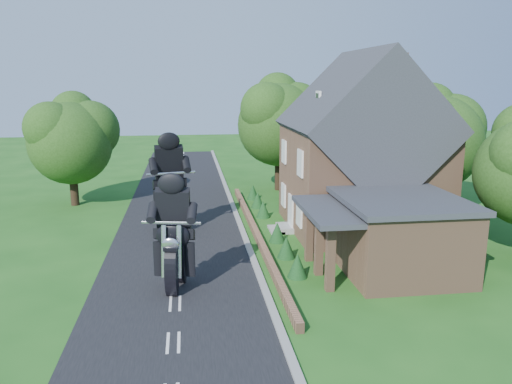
{
  "coord_description": "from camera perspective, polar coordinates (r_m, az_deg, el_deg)",
  "views": [
    {
      "loc": [
        0.66,
        -21.25,
        8.48
      ],
      "look_at": [
        4.14,
        3.97,
        2.8
      ],
      "focal_mm": 35.0,
      "sensor_mm": 36.0,
      "label": 1
    }
  ],
  "objects": [
    {
      "name": "ground",
      "position": [
        22.89,
        -9.07,
        -9.33
      ],
      "size": [
        120.0,
        120.0,
        0.0
      ],
      "primitive_type": "plane",
      "color": "#1C5016",
      "rests_on": "ground"
    },
    {
      "name": "shrub_b",
      "position": [
        24.53,
        3.49,
        -6.3
      ],
      "size": [
        0.9,
        0.9,
        1.1
      ],
      "primitive_type": "cone",
      "color": "#113716",
      "rests_on": "ground"
    },
    {
      "name": "road",
      "position": [
        22.88,
        -9.08,
        -9.31
      ],
      "size": [
        7.0,
        80.0,
        0.02
      ],
      "primitive_type": "cube",
      "color": "black",
      "rests_on": "ground"
    },
    {
      "name": "shrub_c",
      "position": [
        26.87,
        2.44,
        -4.6
      ],
      "size": [
        0.9,
        0.9,
        1.1
      ],
      "primitive_type": "cone",
      "color": "#113716",
      "rests_on": "ground"
    },
    {
      "name": "motorcycle_lead",
      "position": [
        21.1,
        -9.17,
        -9.1
      ],
      "size": [
        0.71,
        1.64,
        1.48
      ],
      "primitive_type": null,
      "rotation": [
        0.0,
        0.0,
        2.94
      ],
      "color": "black",
      "rests_on": "ground"
    },
    {
      "name": "tree_house_right",
      "position": [
        34.04,
        20.33,
        6.25
      ],
      "size": [
        6.51,
        6.0,
        8.4
      ],
      "color": "black",
      "rests_on": "ground"
    },
    {
      "name": "kerb",
      "position": [
        23.05,
        0.13,
        -8.85
      ],
      "size": [
        0.3,
        80.0,
        0.12
      ],
      "primitive_type": "cube",
      "color": "gray",
      "rests_on": "ground"
    },
    {
      "name": "shrub_a",
      "position": [
        22.24,
        4.76,
        -8.36
      ],
      "size": [
        0.9,
        0.9,
        1.1
      ],
      "primitive_type": "cone",
      "color": "#113716",
      "rests_on": "ground"
    },
    {
      "name": "garden_wall",
      "position": [
        27.76,
        0.03,
        -4.78
      ],
      "size": [
        0.3,
        22.0,
        0.4
      ],
      "primitive_type": "cube",
      "color": "#906449",
      "rests_on": "ground"
    },
    {
      "name": "motorcycle_follow",
      "position": [
        29.19,
        -9.68,
        -2.75
      ],
      "size": [
        0.83,
        1.89,
        1.71
      ],
      "primitive_type": null,
      "rotation": [
        0.0,
        0.0,
        3.35
      ],
      "color": "black",
      "rests_on": "ground"
    },
    {
      "name": "tree_behind_house",
      "position": [
        39.82,
        12.15,
        9.06
      ],
      "size": [
        7.81,
        7.2,
        10.08
      ],
      "color": "black",
      "rests_on": "ground"
    },
    {
      "name": "shrub_d",
      "position": [
        31.61,
        0.83,
        -1.95
      ],
      "size": [
        0.9,
        0.9,
        1.1
      ],
      "primitive_type": "cone",
      "color": "#113716",
      "rests_on": "ground"
    },
    {
      "name": "shrub_e",
      "position": [
        34.01,
        0.19,
        -0.91
      ],
      "size": [
        0.9,
        0.9,
        1.1
      ],
      "primitive_type": "cone",
      "color": "#113716",
      "rests_on": "ground"
    },
    {
      "name": "annex",
      "position": [
        23.41,
        15.72,
        -4.57
      ],
      "size": [
        7.05,
        5.94,
        3.44
      ],
      "color": "#906449",
      "rests_on": "ground"
    },
    {
      "name": "house",
      "position": [
        29.26,
        11.88,
        4.18
      ],
      "size": [
        9.54,
        8.64,
        10.24
      ],
      "color": "#906449",
      "rests_on": "ground"
    },
    {
      "name": "tree_far_road",
      "position": [
        36.33,
        -19.88,
        6.08
      ],
      "size": [
        6.08,
        5.6,
        7.84
      ],
      "color": "black",
      "rests_on": "ground"
    },
    {
      "name": "tree_behind_left",
      "position": [
        39.2,
        3.22,
        8.54
      ],
      "size": [
        6.94,
        6.4,
        9.16
      ],
      "color": "black",
      "rests_on": "ground"
    },
    {
      "name": "shrub_f",
      "position": [
        36.43,
        -0.36,
        -0.0
      ],
      "size": [
        0.9,
        0.9,
        1.1
      ],
      "primitive_type": "cone",
      "color": "#113716",
      "rests_on": "ground"
    }
  ]
}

